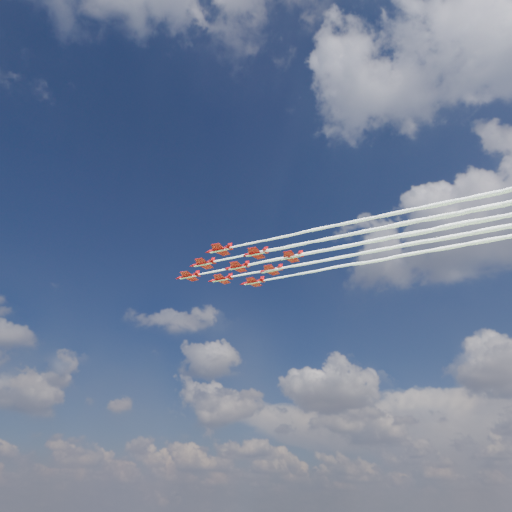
# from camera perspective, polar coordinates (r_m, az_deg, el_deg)

# --- Properties ---
(jet_lead) EXTENTS (108.88, 34.27, 2.39)m
(jet_lead) POSITION_cam_1_polar(r_m,az_deg,el_deg) (159.60, 9.03, 0.88)
(jet_lead) COLOR red
(jet_row2_port) EXTENTS (108.88, 34.27, 2.39)m
(jet_row2_port) POSITION_cam_1_polar(r_m,az_deg,el_deg) (152.20, 11.84, 2.65)
(jet_row2_port) COLOR red
(jet_row2_starb) EXTENTS (108.88, 34.27, 2.39)m
(jet_row2_starb) POSITION_cam_1_polar(r_m,az_deg,el_deg) (163.91, 12.86, 0.46)
(jet_row2_starb) COLOR red
(jet_row3_port) EXTENTS (108.88, 34.27, 2.39)m
(jet_row3_port) POSITION_cam_1_polar(r_m,az_deg,el_deg) (145.37, 14.94, 4.59)
(jet_row3_port) COLOR red
(jet_row3_centre) EXTENTS (108.88, 34.27, 2.39)m
(jet_row3_centre) POSITION_cam_1_polar(r_m,az_deg,el_deg) (157.00, 15.76, 2.15)
(jet_row3_centre) COLOR red
(jet_row3_starb) EXTENTS (108.88, 34.27, 2.39)m
(jet_row3_starb) POSITION_cam_1_polar(r_m,az_deg,el_deg) (168.91, 16.47, 0.06)
(jet_row3_starb) COLOR red
(jet_row4_port) EXTENTS (108.88, 34.27, 2.39)m
(jet_row4_port) POSITION_cam_1_polar(r_m,az_deg,el_deg) (150.69, 18.93, 3.99)
(jet_row4_port) COLOR red
(jet_row4_starb) EXTENTS (108.88, 34.27, 2.39)m
(jet_row4_starb) POSITION_cam_1_polar(r_m,az_deg,el_deg) (162.50, 19.43, 1.68)
(jet_row4_starb) COLOR red
(jet_tail) EXTENTS (108.88, 34.27, 2.39)m
(jet_tail) POSITION_cam_1_polar(r_m,az_deg,el_deg) (156.70, 22.63, 3.42)
(jet_tail) COLOR red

